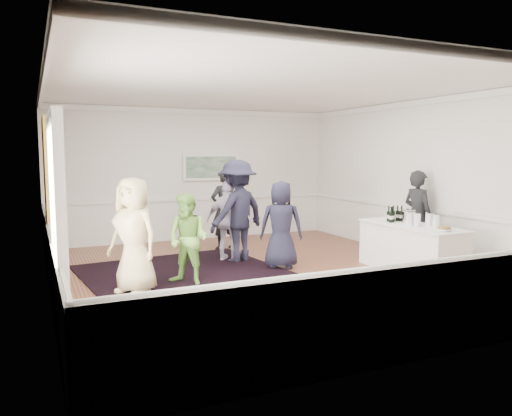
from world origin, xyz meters
name	(u,v)px	position (x,y,z in m)	size (l,w,h in m)	color
floor	(264,274)	(0.00, 0.00, 0.00)	(8.00, 8.00, 0.00)	brown
ceiling	(264,89)	(0.00, 0.00, 3.20)	(7.00, 8.00, 0.02)	white
wall_left	(45,190)	(-3.50, 0.00, 1.60)	(0.02, 8.00, 3.20)	white
wall_right	(421,179)	(3.50, 0.00, 1.60)	(0.02, 8.00, 3.20)	white
wall_back	(195,175)	(0.00, 4.00, 1.60)	(7.00, 0.02, 3.20)	white
wall_front	(433,206)	(0.00, -4.00, 1.60)	(7.00, 0.02, 3.20)	white
wainscoting	(264,246)	(0.00, 0.00, 0.50)	(7.00, 8.00, 1.00)	white
mirror	(46,173)	(-3.45, 1.30, 1.80)	(0.05, 1.25, 1.85)	#EBB545
doorway	(56,217)	(-3.45, -1.90, 1.42)	(0.10, 1.78, 2.56)	white
landscape_painting	(211,167)	(0.40, 3.95, 1.78)	(1.44, 0.06, 0.66)	white
area_rug	(199,280)	(-1.20, 0.01, 0.01)	(3.37, 4.42, 0.02)	black
serving_table	(411,248)	(2.48, -0.93, 0.43)	(0.81, 2.11, 0.86)	white
bartender	(418,216)	(3.20, -0.27, 0.90)	(0.65, 0.43, 1.79)	black
guest_tan	(133,236)	(-2.31, -0.26, 0.89)	(0.87, 0.56, 1.77)	#CDBA80
guest_green	(188,239)	(-1.41, -0.11, 0.74)	(0.72, 0.56, 1.49)	#78BA4A
guest_lilac	(229,221)	(-0.16, 1.27, 0.80)	(0.94, 0.39, 1.60)	white
guest_dark_a	(237,211)	(-0.03, 1.16, 1.00)	(1.29, 0.74, 1.99)	black
guest_dark_b	(224,209)	(0.19, 2.47, 0.89)	(0.65, 0.42, 1.77)	black
guest_navy	(281,225)	(0.50, 0.32, 0.81)	(0.79, 0.52, 1.62)	black
wine_bottles	(395,213)	(2.46, -0.48, 1.01)	(0.40, 0.23, 0.31)	black
juice_pitchers	(423,220)	(2.48, -1.19, 0.98)	(0.36, 0.52, 0.24)	#5FB440
ice_bucket	(408,217)	(2.57, -0.72, 0.97)	(0.26, 0.26, 0.24)	silver
nut_bowl	(444,229)	(2.44, -1.73, 0.89)	(0.24, 0.24, 0.08)	white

